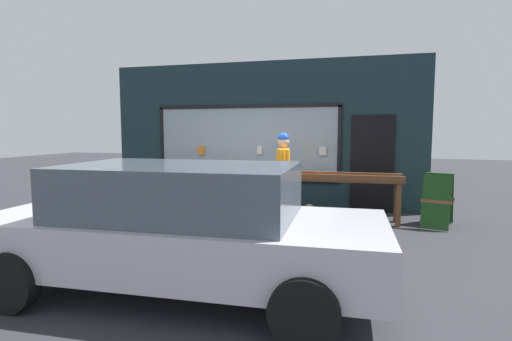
{
  "coord_description": "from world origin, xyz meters",
  "views": [
    {
      "loc": [
        2.41,
        -6.65,
        1.78
      ],
      "look_at": [
        0.27,
        1.0,
        0.97
      ],
      "focal_mm": 28.0,
      "sensor_mm": 36.0,
      "label": 1
    }
  ],
  "objects_px": {
    "person_browsing": "(283,170)",
    "sandwich_board_sign": "(438,200)",
    "display_table_right": "(327,182)",
    "display_table_left": "(174,179)",
    "parked_car": "(181,226)",
    "small_dog": "(307,213)"
  },
  "relations": [
    {
      "from": "small_dog",
      "to": "parked_car",
      "type": "bearing_deg",
      "value": 169.89
    },
    {
      "from": "display_table_left",
      "to": "person_browsing",
      "type": "bearing_deg",
      "value": -11.23
    },
    {
      "from": "sandwich_board_sign",
      "to": "small_dog",
      "type": "bearing_deg",
      "value": -144.77
    },
    {
      "from": "display_table_right",
      "to": "small_dog",
      "type": "distance_m",
      "value": 0.94
    },
    {
      "from": "parked_car",
      "to": "small_dog",
      "type": "bearing_deg",
      "value": 71.61
    },
    {
      "from": "person_browsing",
      "to": "sandwich_board_sign",
      "type": "relative_size",
      "value": 1.78
    },
    {
      "from": "small_dog",
      "to": "parked_car",
      "type": "distance_m",
      "value": 3.36
    },
    {
      "from": "person_browsing",
      "to": "small_dog",
      "type": "distance_m",
      "value": 0.92
    },
    {
      "from": "display_table_right",
      "to": "sandwich_board_sign",
      "type": "xyz_separation_m",
      "value": [
        2.02,
        0.06,
        -0.26
      ]
    },
    {
      "from": "display_table_right",
      "to": "person_browsing",
      "type": "distance_m",
      "value": 0.96
    },
    {
      "from": "display_table_right",
      "to": "person_browsing",
      "type": "relative_size",
      "value": 1.64
    },
    {
      "from": "display_table_left",
      "to": "sandwich_board_sign",
      "type": "xyz_separation_m",
      "value": [
        5.35,
        0.06,
        -0.21
      ]
    },
    {
      "from": "display_table_left",
      "to": "parked_car",
      "type": "relative_size",
      "value": 0.64
    },
    {
      "from": "display_table_left",
      "to": "person_browsing",
      "type": "relative_size",
      "value": 1.65
    },
    {
      "from": "person_browsing",
      "to": "parked_car",
      "type": "xyz_separation_m",
      "value": [
        -0.42,
        -3.45,
        -0.28
      ]
    },
    {
      "from": "person_browsing",
      "to": "sandwich_board_sign",
      "type": "bearing_deg",
      "value": -86.37
    },
    {
      "from": "display_table_left",
      "to": "person_browsing",
      "type": "height_order",
      "value": "person_browsing"
    },
    {
      "from": "display_table_left",
      "to": "sandwich_board_sign",
      "type": "bearing_deg",
      "value": 0.66
    },
    {
      "from": "display_table_left",
      "to": "small_dog",
      "type": "distance_m",
      "value": 3.16
    },
    {
      "from": "display_table_right",
      "to": "parked_car",
      "type": "xyz_separation_m",
      "value": [
        -1.19,
        -3.96,
        -0.02
      ]
    },
    {
      "from": "small_dog",
      "to": "sandwich_board_sign",
      "type": "distance_m",
      "value": 2.46
    },
    {
      "from": "small_dog",
      "to": "sandwich_board_sign",
      "type": "bearing_deg",
      "value": -64.88
    }
  ]
}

